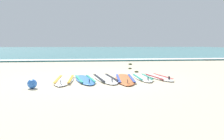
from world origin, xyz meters
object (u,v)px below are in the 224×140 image
at_px(surfboard_0, 65,80).
at_px(surfboard_4, 142,77).
at_px(surfboard_5, 158,77).
at_px(beach_ball, 32,84).
at_px(surfboard_2, 105,78).
at_px(surfboard_3, 125,79).
at_px(surfboard_1, 85,79).

bearing_deg(surfboard_0, surfboard_4, 4.50).
bearing_deg(surfboard_5, beach_ball, -160.47).
bearing_deg(beach_ball, surfboard_4, 22.27).
height_order(surfboard_2, surfboard_3, same).
xyz_separation_m(surfboard_0, surfboard_2, (1.41, 0.18, -0.00)).
distance_m(surfboard_1, surfboard_5, 2.70).
bearing_deg(surfboard_5, surfboard_2, -178.25).
xyz_separation_m(surfboard_0, beach_ball, (-0.78, -1.23, 0.10)).
relative_size(surfboard_4, beach_ball, 7.66).
distance_m(surfboard_3, surfboard_4, 0.73).
height_order(surfboard_3, surfboard_4, same).
bearing_deg(surfboard_5, surfboard_1, -175.24).
relative_size(surfboard_0, surfboard_5, 1.16).
xyz_separation_m(surfboard_2, beach_ball, (-2.19, -1.41, 0.10)).
xyz_separation_m(surfboard_3, beach_ball, (-2.86, -1.20, 0.10)).
bearing_deg(surfboard_3, surfboard_4, 20.03).
bearing_deg(beach_ball, surfboard_2, 32.88).
relative_size(surfboard_2, surfboard_5, 1.26).
height_order(surfboard_3, surfboard_5, same).
xyz_separation_m(surfboard_0, surfboard_1, (0.68, 0.02, 0.00)).
distance_m(surfboard_0, surfboard_5, 3.38).
distance_m(surfboard_1, surfboard_2, 0.74).
relative_size(surfboard_1, surfboard_3, 0.90).
bearing_deg(surfboard_5, surfboard_4, -177.95).
distance_m(surfboard_5, beach_ball, 4.41).
bearing_deg(surfboard_1, surfboard_4, 5.55).
xyz_separation_m(surfboard_5, beach_ball, (-4.16, -1.47, 0.10)).
bearing_deg(surfboard_0, beach_ball, -122.35).
bearing_deg(beach_ball, surfboard_3, 22.79).
height_order(surfboard_1, beach_ball, beach_ball).
relative_size(surfboard_3, surfboard_5, 1.27).
bearing_deg(surfboard_2, surfboard_0, -172.73).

